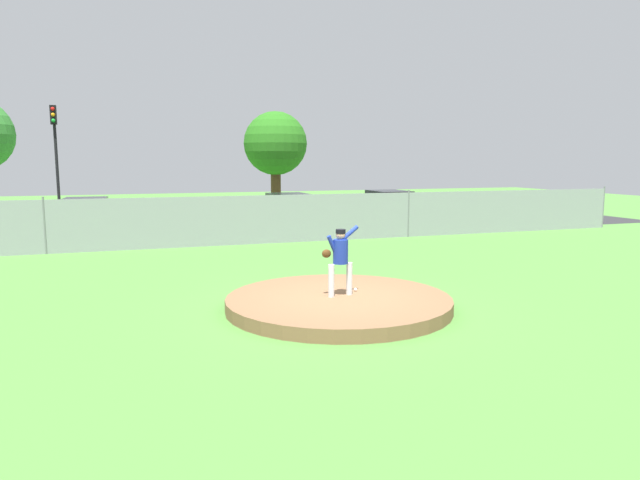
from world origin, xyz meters
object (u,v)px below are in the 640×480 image
Objects in this scene: pitcher_youth at (340,255)px; parked_car_champagne at (85,219)px; traffic_cone_orange at (23,231)px; traffic_light_near at (55,146)px; parked_car_red at (389,208)px; baseball at (355,290)px; parked_car_silver at (290,212)px.

parked_car_champagne is (-5.91, 14.20, -0.38)m from pitcher_youth.
traffic_cone_orange is 5.41m from traffic_light_near.
parked_car_red is at bearing -15.60° from traffic_light_near.
baseball is at bearing -59.12° from traffic_cone_orange.
parked_car_silver is at bearing -4.03° from traffic_cone_orange.
traffic_light_near reaches higher than parked_car_champagne.
traffic_cone_orange is (-8.41, 15.17, -0.90)m from pitcher_youth.
traffic_light_near is (1.05, 3.89, 3.61)m from traffic_cone_orange.
parked_car_red is at bearing 3.69° from parked_car_silver.
baseball is 0.01× the size of traffic_light_near.
parked_car_champagne is at bearing -21.13° from traffic_cone_orange.
traffic_cone_orange reaches higher than baseball.
parked_car_red is at bearing 2.05° from parked_car_champagne.
pitcher_youth reaches higher than traffic_cone_orange.
baseball is at bearing 31.28° from pitcher_youth.
parked_car_champagne is at bearing -73.32° from traffic_light_near.
parked_car_silver is (-5.27, -0.34, -0.01)m from parked_car_red.
parked_car_champagne is at bearing -178.92° from parked_car_silver.
parked_car_red is 14.14m from parked_car_champagne.
parked_car_champagne is at bearing 112.60° from pitcher_youth.
parked_car_champagne reaches higher than baseball.
pitcher_youth is 16.85m from parked_car_red.
baseball is at bearing -99.95° from parked_car_silver.
traffic_cone_orange is (-2.50, 0.97, -0.52)m from parked_car_champagne.
pitcher_youth is 14.67m from parked_car_silver.
parked_car_red reaches higher than parked_car_silver.
traffic_cone_orange is at bearing 158.87° from parked_car_champagne.
baseball is at bearing -67.31° from traffic_light_near.
pitcher_youth is 17.37m from traffic_cone_orange.
traffic_cone_orange is at bearing 175.97° from parked_car_silver.
parked_car_red is at bearing 61.77° from baseball.
traffic_cone_orange is (-8.90, 14.88, -0.05)m from baseball.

